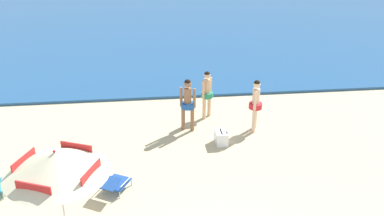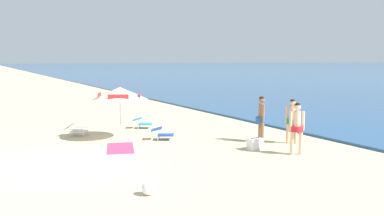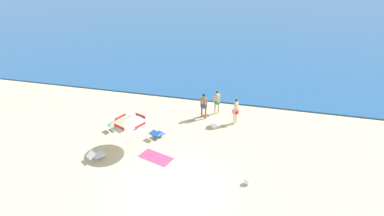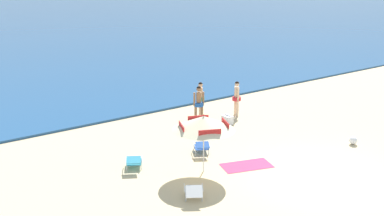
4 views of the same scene
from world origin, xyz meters
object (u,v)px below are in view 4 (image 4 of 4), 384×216
(lounge_chair_beside_umbrella, at_px, (134,161))
(beach_towel, at_px, (247,166))
(lounge_chair_facing_sea, at_px, (202,146))
(beach_ball, at_px, (353,141))
(cooler_box, at_px, (227,120))
(beach_umbrella_striped_main, at_px, (204,123))
(person_wading_in, at_px, (200,96))
(person_standing_beside, at_px, (237,96))
(person_standing_near_shore, at_px, (199,102))
(lounge_chair_under_umbrella, at_px, (194,191))

(lounge_chair_beside_umbrella, xyz_separation_m, beach_towel, (3.38, -2.14, -0.27))
(lounge_chair_facing_sea, distance_m, beach_ball, 6.18)
(lounge_chair_facing_sea, distance_m, cooler_box, 3.67)
(beach_umbrella_striped_main, relative_size, person_wading_in, 1.78)
(person_standing_beside, relative_size, beach_ball, 5.32)
(person_wading_in, bearing_deg, beach_ball, -68.49)
(person_standing_near_shore, height_order, beach_towel, person_standing_near_shore)
(lounge_chair_facing_sea, height_order, person_standing_beside, person_standing_beside)
(person_standing_beside, height_order, beach_ball, person_standing_beside)
(lounge_chair_facing_sea, xyz_separation_m, person_wading_in, (2.85, 3.88, 0.67))
(beach_umbrella_striped_main, xyz_separation_m, lounge_chair_facing_sea, (0.95, 1.35, -1.50))
(lounge_chair_under_umbrella, relative_size, lounge_chair_facing_sea, 1.03)
(cooler_box, distance_m, beach_towel, 4.64)
(person_standing_near_shore, bearing_deg, lounge_chair_beside_umbrella, -150.50)
(cooler_box, height_order, beach_towel, cooler_box)
(person_wading_in, height_order, beach_ball, person_wading_in)
(lounge_chair_under_umbrella, distance_m, person_standing_beside, 8.68)
(beach_umbrella_striped_main, relative_size, person_standing_beside, 1.73)
(cooler_box, bearing_deg, lounge_chair_facing_sea, -145.59)
(lounge_chair_facing_sea, bearing_deg, person_standing_near_shore, 55.01)
(lounge_chair_under_umbrella, bearing_deg, beach_ball, -0.45)
(lounge_chair_under_umbrella, height_order, person_wading_in, person_wading_in)
(cooler_box, bearing_deg, person_standing_beside, 31.94)
(beach_umbrella_striped_main, relative_size, lounge_chair_under_umbrella, 2.83)
(lounge_chair_under_umbrella, relative_size, person_standing_near_shore, 0.60)
(person_wading_in, height_order, cooler_box, person_wading_in)
(cooler_box, bearing_deg, person_wading_in, 95.70)
(person_standing_beside, bearing_deg, beach_ball, -77.24)
(beach_umbrella_striped_main, height_order, person_wading_in, beach_umbrella_striped_main)
(person_standing_near_shore, distance_m, beach_towel, 5.25)
(lounge_chair_facing_sea, distance_m, person_standing_beside, 5.12)
(lounge_chair_facing_sea, xyz_separation_m, beach_towel, (0.60, -1.88, -0.27))
(lounge_chair_under_umbrella, distance_m, lounge_chair_beside_umbrella, 3.06)
(lounge_chair_beside_umbrella, height_order, beach_ball, lounge_chair_beside_umbrella)
(lounge_chair_under_umbrella, height_order, beach_ball, lounge_chair_under_umbrella)
(person_standing_near_shore, xyz_separation_m, person_wading_in, (0.72, 0.83, -0.05))
(person_standing_near_shore, height_order, beach_ball, person_standing_near_shore)
(person_standing_near_shore, distance_m, person_wading_in, 1.10)
(beach_umbrella_striped_main, bearing_deg, person_standing_beside, 38.90)
(lounge_chair_beside_umbrella, height_order, person_standing_beside, person_standing_beside)
(beach_umbrella_striped_main, height_order, lounge_chair_under_umbrella, beach_umbrella_striped_main)
(person_standing_beside, bearing_deg, person_standing_near_shore, 173.68)
(cooler_box, relative_size, beach_ball, 1.58)
(lounge_chair_beside_umbrella, height_order, person_wading_in, person_wading_in)
(beach_umbrella_striped_main, xyz_separation_m, person_wading_in, (3.80, 5.23, -0.83))
(lounge_chair_facing_sea, bearing_deg, person_standing_beside, 33.73)
(lounge_chair_facing_sea, bearing_deg, person_wading_in, 53.70)
(person_standing_near_shore, relative_size, person_wading_in, 1.05)
(lounge_chair_facing_sea, height_order, cooler_box, lounge_chair_facing_sea)
(person_standing_near_shore, distance_m, cooler_box, 1.54)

